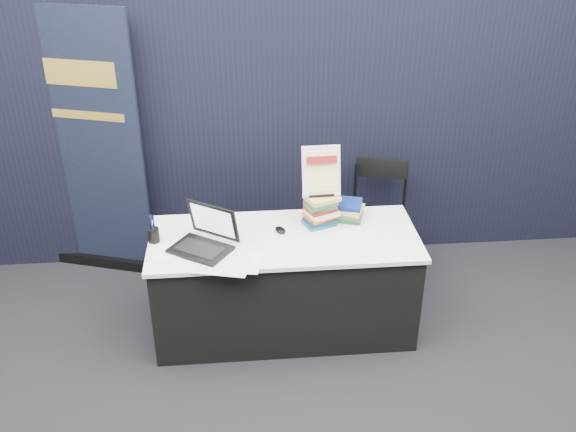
# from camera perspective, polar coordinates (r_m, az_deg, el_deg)

# --- Properties ---
(floor) EXTENTS (8.00, 8.00, 0.00)m
(floor) POSITION_cam_1_polar(r_m,az_deg,el_deg) (4.30, 0.33, -14.28)
(floor) COLOR black
(floor) RESTS_ON ground
(drape_partition) EXTENTS (6.00, 0.08, 2.40)m
(drape_partition) POSITION_cam_1_polar(r_m,az_deg,el_deg) (5.04, -1.38, 8.67)
(drape_partition) COLOR black
(drape_partition) RESTS_ON floor
(display_table) EXTENTS (1.80, 0.75, 0.75)m
(display_table) POSITION_cam_1_polar(r_m,az_deg,el_deg) (4.49, -0.33, -5.97)
(display_table) COLOR black
(display_table) RESTS_ON floor
(laptop) EXTENTS (0.45, 0.47, 0.28)m
(laptop) POSITION_cam_1_polar(r_m,az_deg,el_deg) (4.18, -7.81, -1.99)
(laptop) COLOR black
(laptop) RESTS_ON display_table
(mouse) EXTENTS (0.10, 0.11, 0.03)m
(mouse) POSITION_cam_1_polar(r_m,az_deg,el_deg) (4.34, -0.68, -1.24)
(mouse) COLOR black
(mouse) RESTS_ON display_table
(brochure_left) EXTENTS (0.29, 0.23, 0.00)m
(brochure_left) POSITION_cam_1_polar(r_m,az_deg,el_deg) (4.20, -10.28, -3.10)
(brochure_left) COLOR white
(brochure_left) RESTS_ON display_table
(brochure_mid) EXTENTS (0.38, 0.31, 0.00)m
(brochure_mid) POSITION_cam_1_polar(r_m,az_deg,el_deg) (4.01, -5.84, -4.35)
(brochure_mid) COLOR silver
(brochure_mid) RESTS_ON display_table
(brochure_right) EXTENTS (0.37, 0.29, 0.00)m
(brochure_right) POSITION_cam_1_polar(r_m,az_deg,el_deg) (4.03, -4.83, -4.16)
(brochure_right) COLOR white
(brochure_right) RESTS_ON display_table
(pen_cup) EXTENTS (0.09, 0.09, 0.10)m
(pen_cup) POSITION_cam_1_polar(r_m,az_deg,el_deg) (4.30, -11.86, -1.67)
(pen_cup) COLOR black
(pen_cup) RESTS_ON display_table
(book_stack_tall) EXTENTS (0.25, 0.22, 0.22)m
(book_stack_tall) POSITION_cam_1_polar(r_m,az_deg,el_deg) (4.38, 2.94, 0.48)
(book_stack_tall) COLOR #1C6D69
(book_stack_tall) RESTS_ON display_table
(book_stack_short) EXTENTS (0.29, 0.26, 0.13)m
(book_stack_short) POSITION_cam_1_polar(r_m,az_deg,el_deg) (4.49, 5.08, 0.53)
(book_stack_short) COLOR #1F772B
(book_stack_short) RESTS_ON display_table
(info_sign) EXTENTS (0.26, 0.14, 0.35)m
(info_sign) POSITION_cam_1_polar(r_m,az_deg,el_deg) (4.28, 2.97, 3.95)
(info_sign) COLOR black
(info_sign) RESTS_ON book_stack_tall
(pullup_banner) EXTENTS (0.88, 0.37, 2.10)m
(pullup_banner) POSITION_cam_1_polar(r_m,az_deg,el_deg) (5.15, -16.98, 4.62)
(pullup_banner) COLOR black
(pullup_banner) RESTS_ON floor
(stacking_chair) EXTENTS (0.52, 0.53, 0.94)m
(stacking_chair) POSITION_cam_1_polar(r_m,az_deg,el_deg) (5.07, 8.47, 0.03)
(stacking_chair) COLOR black
(stacking_chair) RESTS_ON floor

